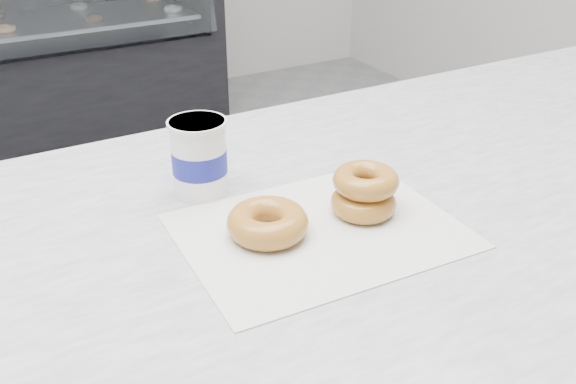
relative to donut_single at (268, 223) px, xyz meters
name	(u,v)px	position (x,y,z in m)	size (l,w,h in m)	color
wax_paper	(319,231)	(0.06, -0.02, -0.02)	(0.34, 0.26, 0.00)	silver
donut_single	(268,223)	(0.00, 0.00, 0.00)	(0.10, 0.10, 0.04)	#B47B31
donut_stack	(364,192)	(0.14, -0.01, 0.01)	(0.11, 0.11, 0.06)	#B47B31
coffee_cup	(199,157)	(-0.03, 0.15, 0.03)	(0.10, 0.10, 0.11)	white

